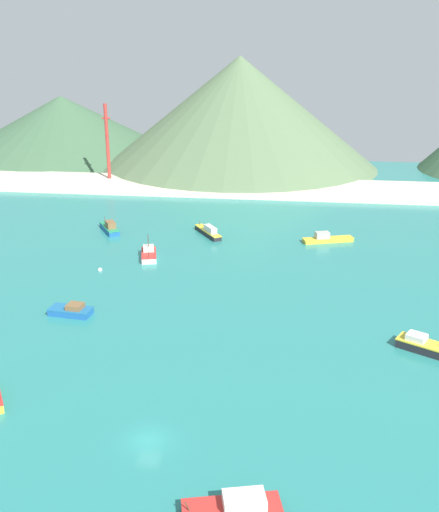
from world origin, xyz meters
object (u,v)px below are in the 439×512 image
(fishing_boat_5, at_px, (327,239))
(buoy_2, at_px, (100,270))
(fishing_boat_1, at_px, (421,344))
(fishing_boat_4, at_px, (149,254))
(fishing_boat_3, at_px, (209,232))
(fishing_boat_11, at_px, (235,509))
(radio_tower, at_px, (107,143))
(fishing_boat_8, at_px, (110,228))
(fishing_boat_7, at_px, (71,310))

(fishing_boat_5, relative_size, buoy_2, 13.31)
(fishing_boat_1, distance_m, fishing_boat_4, 56.88)
(fishing_boat_3, relative_size, fishing_boat_5, 0.89)
(fishing_boat_1, distance_m, fishing_boat_11, 40.83)
(fishing_boat_11, height_order, radio_tower, radio_tower)
(fishing_boat_8, bearing_deg, fishing_boat_5, -1.30)
(fishing_boat_1, height_order, fishing_boat_4, fishing_boat_4)
(fishing_boat_11, distance_m, radio_tower, 143.67)
(fishing_boat_1, distance_m, fishing_boat_3, 61.04)
(fishing_boat_3, height_order, fishing_boat_5, fishing_boat_3)
(fishing_boat_4, relative_size, fishing_boat_11, 0.81)
(fishing_boat_7, bearing_deg, fishing_boat_1, -4.97)
(fishing_boat_1, xyz_separation_m, fishing_boat_11, (-22.63, -33.98, -0.04))
(fishing_boat_8, height_order, radio_tower, radio_tower)
(fishing_boat_1, distance_m, fishing_boat_5, 48.34)
(fishing_boat_1, bearing_deg, fishing_boat_7, 175.03)
(fishing_boat_5, height_order, fishing_boat_7, fishing_boat_5)
(fishing_boat_5, height_order, fishing_boat_11, fishing_boat_5)
(buoy_2, bearing_deg, fishing_boat_4, 47.01)
(fishing_boat_11, xyz_separation_m, radio_tower, (-53.76, 132.74, 11.45))
(fishing_boat_8, bearing_deg, fishing_boat_4, -50.75)
(fishing_boat_5, bearing_deg, fishing_boat_7, -134.56)
(fishing_boat_8, relative_size, fishing_boat_11, 0.95)
(fishing_boat_8, bearing_deg, fishing_boat_3, 0.27)
(fishing_boat_3, xyz_separation_m, fishing_boat_5, (26.27, -1.23, -0.15))
(fishing_boat_1, bearing_deg, radio_tower, 127.72)
(fishing_boat_1, relative_size, buoy_2, 8.43)
(fishing_boat_3, xyz_separation_m, fishing_boat_4, (-9.75, -16.38, -0.03))
(fishing_boat_4, xyz_separation_m, fishing_boat_11, (24.46, -65.88, -0.03))
(fishing_boat_3, height_order, fishing_boat_8, fishing_boat_8)
(fishing_boat_1, xyz_separation_m, fishing_boat_4, (-47.09, 31.90, -0.01))
(fishing_boat_1, bearing_deg, fishing_boat_4, 145.89)
(fishing_boat_3, relative_size, radio_tower, 0.42)
(fishing_boat_4, height_order, fishing_boat_5, fishing_boat_4)
(fishing_boat_7, bearing_deg, fishing_boat_11, -51.89)
(fishing_boat_8, bearing_deg, fishing_boat_1, -38.58)
(fishing_boat_1, xyz_separation_m, buoy_2, (-54.64, 23.81, -0.71))
(fishing_boat_4, relative_size, buoy_2, 9.08)
(fishing_boat_3, bearing_deg, fishing_boat_7, -109.59)
(fishing_boat_7, distance_m, buoy_2, 19.30)
(fishing_boat_8, xyz_separation_m, fishing_boat_11, (37.76, -82.15, -0.11))
(fishing_boat_4, height_order, fishing_boat_8, fishing_boat_4)
(buoy_2, relative_size, radio_tower, 0.04)
(fishing_boat_7, relative_size, fishing_boat_11, 0.73)
(fishing_boat_3, relative_size, fishing_boat_8, 1.10)
(fishing_boat_1, xyz_separation_m, radio_tower, (-76.39, 98.76, 11.41))
(fishing_boat_1, distance_m, radio_tower, 125.38)
(fishing_boat_7, xyz_separation_m, fishing_boat_11, (30.26, -38.58, 0.10))
(fishing_boat_5, height_order, buoy_2, fishing_boat_5)
(fishing_boat_7, bearing_deg, fishing_boat_8, 99.76)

